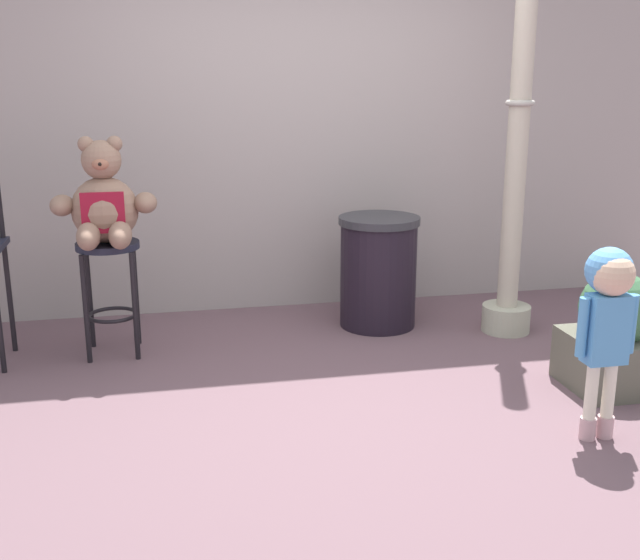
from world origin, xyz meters
TOP-DOWN VIEW (x-y plane):
  - ground_plane at (0.00, 0.00)m, footprint 24.00×24.00m
  - building_wall at (0.00, 1.93)m, footprint 6.01×0.30m
  - bar_stool_with_teddy at (-1.24, 0.99)m, footprint 0.38×0.38m
  - teddy_bear at (-1.24, 0.96)m, footprint 0.62×0.55m
  - child_walking at (1.07, -0.67)m, footprint 0.30×0.24m
  - trash_bin at (0.52, 1.19)m, footprint 0.55×0.55m
  - lamppost at (1.33, 0.88)m, footprint 0.32×0.32m
  - planter_with_shrub at (1.48, -0.13)m, footprint 0.48×0.48m

SIDE VIEW (x-z plane):
  - ground_plane at x=0.00m, z-range 0.00..0.00m
  - planter_with_shrub at x=1.48m, z-range -0.03..0.63m
  - trash_bin at x=0.52m, z-range 0.00..0.77m
  - bar_stool_with_teddy at x=-1.24m, z-range 0.15..0.86m
  - child_walking at x=1.07m, z-range 0.21..1.14m
  - teddy_bear at x=-1.24m, z-range 0.62..1.25m
  - lamppost at x=1.33m, z-range -0.29..2.32m
  - building_wall at x=0.00m, z-range 0.00..3.34m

